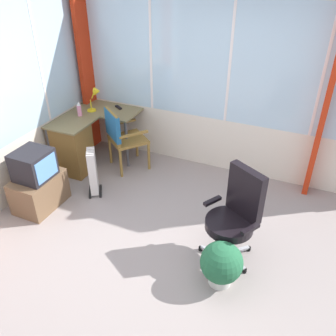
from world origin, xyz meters
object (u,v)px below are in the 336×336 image
object	(u,v)px
wooden_armchair	(120,133)
tv_on_stand	(37,183)
spray_bottle	(79,109)
potted_plant	(221,264)
tv_remote	(118,107)
office_chair	(236,212)
desk_lamp	(96,96)
desk	(75,145)
space_heater	(93,171)

from	to	relation	value
wooden_armchair	tv_on_stand	xyz separation A→B (m)	(-1.21, 0.50, -0.24)
wooden_armchair	spray_bottle	bearing A→B (deg)	93.91
spray_bottle	potted_plant	xyz separation A→B (m)	(-1.45, -2.59, -0.60)
tv_remote	office_chair	world-z (taller)	office_chair
desk_lamp	office_chair	size ratio (longest dim) A/B	0.33
wooden_armchair	potted_plant	world-z (taller)	wooden_armchair
desk	spray_bottle	bearing A→B (deg)	7.50
desk	potted_plant	bearing A→B (deg)	-115.02
wooden_armchair	space_heater	size ratio (longest dim) A/B	1.44
spray_bottle	potted_plant	distance (m)	3.03
space_heater	desk_lamp	bearing A→B (deg)	27.29
desk	spray_bottle	world-z (taller)	spray_bottle
spray_bottle	wooden_armchair	world-z (taller)	spray_bottle
desk_lamp	spray_bottle	xyz separation A→B (m)	(-0.29, 0.11, -0.12)
office_chair	space_heater	bearing A→B (deg)	79.46
desk_lamp	office_chair	distance (m)	2.83
desk_lamp	space_heater	distance (m)	1.23
wooden_armchair	office_chair	size ratio (longest dim) A/B	0.89
tv_remote	desk_lamp	bearing A→B (deg)	156.53
desk	spray_bottle	xyz separation A→B (m)	(0.25, 0.03, 0.45)
spray_bottle	office_chair	size ratio (longest dim) A/B	0.21
tv_remote	wooden_armchair	distance (m)	0.53
spray_bottle	space_heater	distance (m)	1.01
spray_bottle	office_chair	distance (m)	2.80
desk_lamp	space_heater	world-z (taller)	desk_lamp
potted_plant	desk	bearing A→B (deg)	64.98
desk_lamp	spray_bottle	distance (m)	0.33
desk_lamp	wooden_armchair	world-z (taller)	desk_lamp
office_chair	potted_plant	distance (m)	0.54
wooden_armchair	office_chair	world-z (taller)	office_chair
wooden_armchair	potted_plant	distance (m)	2.49
desk	space_heater	xyz separation A→B (m)	(-0.38, -0.55, -0.08)
tv_on_stand	spray_bottle	bearing A→B (deg)	5.95
desk	desk_lamp	distance (m)	0.79
space_heater	tv_remote	bearing A→B (deg)	11.15
tv_remote	tv_on_stand	world-z (taller)	tv_on_stand
tv_remote	space_heater	world-z (taller)	tv_remote
tv_on_stand	desk	bearing A→B (deg)	5.52
tv_on_stand	office_chair	bearing A→B (deg)	-86.33
desk	wooden_armchair	distance (m)	0.68
office_chair	potted_plant	xyz separation A→B (m)	(-0.44, 0.00, -0.32)
tv_remote	office_chair	bearing A→B (deg)	-91.13
tv_on_stand	space_heater	distance (m)	0.71
office_chair	space_heater	xyz separation A→B (m)	(0.37, 2.01, -0.25)
tv_remote	spray_bottle	xyz separation A→B (m)	(-0.47, 0.37, 0.09)
desk_lamp	tv_on_stand	world-z (taller)	desk_lamp
tv_on_stand	space_heater	bearing A→B (deg)	-40.99
desk	spray_bottle	distance (m)	0.52
desk_lamp	spray_bottle	world-z (taller)	desk_lamp
desk	tv_on_stand	xyz separation A→B (m)	(-0.91, -0.09, -0.06)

